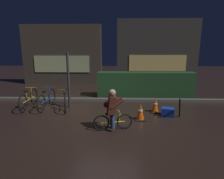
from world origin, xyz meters
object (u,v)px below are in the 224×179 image
Objects in this scene: parked_bike_leftmost at (29,99)px; blue_crate at (168,112)px; cyclist at (112,110)px; closed_umbrella at (180,108)px; parked_bike_left_mid at (47,100)px; traffic_cone_near at (140,112)px; traffic_cone_far at (155,105)px; parked_bike_center_left at (65,101)px; street_post at (69,81)px.

parked_bike_leftmost is 5.49m from blue_crate.
cyclist is 2.51m from closed_umbrella.
parked_bike_left_mid reaches higher than blue_crate.
traffic_cone_far is (0.66, 0.81, -0.00)m from traffic_cone_near.
parked_bike_left_mid is 3.92× the size of blue_crate.
parked_bike_center_left is 2.77× the size of traffic_cone_far.
street_post is 4.35m from closed_umbrella.
parked_bike_leftmost is at bearing -175.24° from street_post.
traffic_cone_near is (3.65, -1.16, -0.08)m from parked_bike_left_mid.
closed_umbrella reaches higher than traffic_cone_far.
street_post is at bearing 154.82° from traffic_cone_near.
blue_crate is (3.92, -0.66, -0.19)m from parked_bike_center_left.
parked_bike_left_mid is 2.96× the size of traffic_cone_near.
parked_bike_center_left is 3.08m from traffic_cone_near.
traffic_cone_near reaches higher than traffic_cone_far.
cyclist is at bearing -139.25° from traffic_cone_near.
blue_crate is (3.80, -0.90, -0.98)m from street_post.
traffic_cone_near is 0.69× the size of closed_umbrella.
blue_crate is at bearing 20.59° from cyclist.
closed_umbrella is at bearing -102.36° from parked_bike_leftmost.
parked_bike_leftmost is at bearing 70.26° from parked_bike_center_left.
blue_crate is (5.43, -0.76, -0.21)m from parked_bike_leftmost.
closed_umbrella is at bearing 11.71° from cyclist.
parked_bike_center_left reaches higher than traffic_cone_near.
street_post is 1.41× the size of parked_bike_center_left.
parked_bike_leftmost is 5.85m from closed_umbrella.
parked_bike_center_left is at bearing 125.09° from cyclist.
cyclist reaches higher than parked_bike_left_mid.
street_post is at bearing -78.15° from parked_bike_left_mid.
blue_crate is 0.47m from closed_umbrella.
blue_crate is at bearing -104.10° from closed_umbrella.
traffic_cone_far is (5.06, -0.35, -0.09)m from parked_bike_leftmost.
traffic_cone_far is at bearing -96.36° from parked_bike_leftmost.
closed_umbrella is at bearing -37.29° from blue_crate.
cyclist reaches higher than closed_umbrella.
traffic_cone_near is at bearing -104.91° from parked_bike_left_mid.
traffic_cone_near is at bearing 29.79° from cyclist.
parked_bike_left_mid is 4.32m from traffic_cone_far.
parked_bike_left_mid is at bearing 162.41° from traffic_cone_near.
parked_bike_left_mid is at bearing -92.89° from parked_bike_leftmost.
parked_bike_center_left is 2.73× the size of traffic_cone_near.
closed_umbrella reaches higher than blue_crate.
traffic_cone_near is at bearing -107.20° from parked_bike_leftmost.
traffic_cone_near is (2.89, -1.06, -0.06)m from parked_bike_center_left.
parked_bike_leftmost is 1.01× the size of parked_bike_left_mid.
closed_umbrella is (1.36, 0.15, 0.10)m from traffic_cone_near.
blue_crate is at bearing -100.39° from parked_bike_leftmost.
closed_umbrella is (2.30, 0.96, -0.25)m from cyclist.
blue_crate is at bearing -115.62° from parked_bike_center_left.
street_post reaches higher than parked_bike_left_mid.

